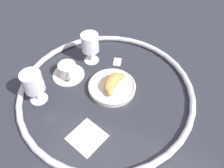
# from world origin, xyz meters

# --- Properties ---
(ground_plane) EXTENTS (2.20, 2.20, 0.00)m
(ground_plane) POSITION_xyz_m (0.00, 0.00, 0.00)
(ground_plane) COLOR #2D3038
(table_chrome_rim) EXTENTS (0.70, 0.70, 0.02)m
(table_chrome_rim) POSITION_xyz_m (0.00, 0.00, 0.01)
(table_chrome_rim) COLOR silver
(table_chrome_rim) RESTS_ON ground_plane
(pastry_plate) EXTENTS (0.19, 0.19, 0.02)m
(pastry_plate) POSITION_xyz_m (-0.02, 0.02, 0.01)
(pastry_plate) COLOR silver
(pastry_plate) RESTS_ON ground_plane
(croissant_large) EXTENTS (0.14, 0.08, 0.04)m
(croissant_large) POSITION_xyz_m (-0.02, 0.02, 0.04)
(croissant_large) COLOR #D6994C
(croissant_large) RESTS_ON pastry_plate
(coffee_cup_near) EXTENTS (0.14, 0.14, 0.06)m
(coffee_cup_near) POSITION_xyz_m (-0.03, -0.18, 0.03)
(coffee_cup_near) COLOR silver
(coffee_cup_near) RESTS_ON ground_plane
(juice_glass_left) EXTENTS (0.08, 0.08, 0.14)m
(juice_glass_left) POSITION_xyz_m (0.12, -0.23, 0.10)
(juice_glass_left) COLOR white
(juice_glass_left) RESTS_ON ground_plane
(juice_glass_right) EXTENTS (0.08, 0.08, 0.14)m
(juice_glass_right) POSITION_xyz_m (-0.15, -0.13, 0.09)
(juice_glass_right) COLOR white
(juice_glass_right) RESTS_ON ground_plane
(sugar_packet) EXTENTS (0.06, 0.04, 0.01)m
(sugar_packet) POSITION_xyz_m (-0.18, -0.01, 0.00)
(sugar_packet) COLOR white
(sugar_packet) RESTS_ON ground_plane
(folded_napkin) EXTENTS (0.14, 0.14, 0.01)m
(folded_napkin) POSITION_xyz_m (0.21, 0.01, 0.00)
(folded_napkin) COLOR silver
(folded_napkin) RESTS_ON ground_plane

